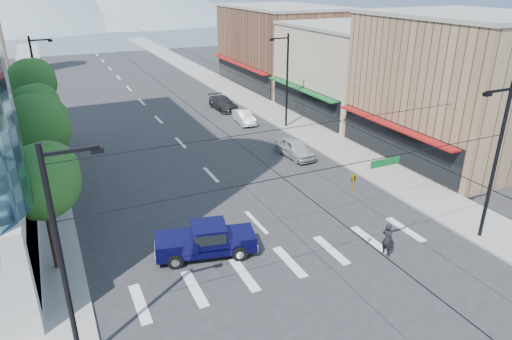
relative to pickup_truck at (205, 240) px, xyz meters
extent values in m
plane|color=#28282B|center=(3.94, -4.00, -0.94)|extent=(160.00, 160.00, 0.00)
cube|color=gray|center=(-8.06, 36.00, -0.87)|extent=(4.00, 120.00, 0.15)
cube|color=gray|center=(15.94, 36.00, -0.87)|extent=(4.00, 120.00, 0.15)
cube|color=#8C6B4C|center=(23.94, 6.00, 4.56)|extent=(12.00, 14.00, 11.00)
cube|color=tan|center=(23.94, 20.00, 3.56)|extent=(12.00, 14.00, 9.00)
cube|color=brown|center=(23.94, 36.00, 4.06)|extent=(12.00, 18.00, 10.00)
cylinder|color=black|center=(-7.26, 2.00, 1.33)|extent=(0.28, 0.28, 4.55)
sphere|color=#1C4C19|center=(-7.26, 2.00, 3.93)|extent=(3.64, 3.64, 3.64)
sphere|color=#1C4C19|center=(-6.86, 2.30, 4.33)|extent=(2.86, 2.86, 2.86)
cylinder|color=black|center=(-7.26, 9.00, 1.61)|extent=(0.28, 0.28, 5.11)
sphere|color=#1C4C19|center=(-7.26, 9.00, 4.53)|extent=(4.09, 4.09, 4.09)
sphere|color=#1C4C19|center=(-6.86, 9.30, 4.93)|extent=(3.21, 3.21, 3.21)
cylinder|color=black|center=(-7.26, 16.00, 1.33)|extent=(0.28, 0.28, 4.55)
sphere|color=#1C4C19|center=(-7.26, 16.00, 3.93)|extent=(3.64, 3.64, 3.64)
sphere|color=#1C4C19|center=(-6.86, 16.30, 4.33)|extent=(2.86, 2.86, 2.86)
cylinder|color=black|center=(-7.26, 23.00, 1.61)|extent=(0.28, 0.28, 5.11)
sphere|color=#1C4C19|center=(-7.26, 23.00, 4.53)|extent=(4.09, 4.09, 4.09)
sphere|color=#1C4C19|center=(-6.86, 23.30, 4.93)|extent=(3.21, 3.21, 3.21)
cylinder|color=black|center=(-6.86, -5.00, 3.56)|extent=(0.20, 0.20, 9.00)
cylinder|color=black|center=(14.74, -5.00, 3.56)|extent=(0.20, 0.20, 9.00)
cylinder|color=black|center=(3.94, -5.00, 5.26)|extent=(21.60, 0.04, 0.04)
imported|color=gold|center=(5.44, -5.00, 4.21)|extent=(0.16, 0.20, 1.00)
cube|color=#0C6626|center=(7.14, -5.00, 5.01)|extent=(1.60, 0.06, 0.35)
cylinder|color=black|center=(-6.86, 26.00, 3.56)|extent=(0.20, 0.20, 9.00)
cube|color=black|center=(-5.96, 26.00, 7.66)|extent=(1.80, 0.12, 0.12)
cube|color=black|center=(-5.16, 26.00, 7.56)|extent=(0.40, 0.25, 0.18)
cylinder|color=black|center=(14.74, 18.00, 3.56)|extent=(0.20, 0.20, 9.00)
cube|color=black|center=(13.84, 18.00, 7.66)|extent=(1.80, 0.12, 0.12)
cube|color=black|center=(13.04, 18.00, 7.56)|extent=(0.40, 0.25, 0.18)
cube|color=black|center=(0.02, 0.00, -0.42)|extent=(5.53, 3.02, 0.33)
cube|color=black|center=(1.83, -0.42, -0.04)|extent=(1.89, 2.10, 0.52)
cube|color=black|center=(0.21, -0.05, 0.34)|extent=(2.16, 2.12, 1.05)
cube|color=black|center=(0.21, -0.05, 0.44)|extent=(1.98, 2.10, 0.57)
cube|color=black|center=(-1.46, 0.34, 0.01)|extent=(2.56, 2.34, 0.62)
cube|color=silver|center=(2.57, -0.59, -0.42)|extent=(0.51, 1.79, 0.33)
cube|color=silver|center=(-2.53, 0.58, -0.42)|extent=(0.51, 1.79, 0.29)
cylinder|color=black|center=(1.44, -1.26, -0.54)|extent=(0.84, 0.46, 0.80)
cylinder|color=black|center=(1.85, 0.50, -0.54)|extent=(0.84, 0.46, 0.80)
cylinder|color=black|center=(-1.80, -0.51, -0.54)|extent=(0.84, 0.46, 0.80)
cylinder|color=black|center=(-1.40, 1.25, -0.54)|extent=(0.84, 0.46, 0.80)
imported|color=black|center=(8.76, -4.10, -0.01)|extent=(0.57, 0.75, 1.87)
imported|color=silver|center=(11.54, 10.62, -0.19)|extent=(1.96, 4.50, 1.51)
imported|color=white|center=(11.54, 21.07, -0.28)|extent=(1.75, 4.12, 1.32)
imported|color=#28282A|center=(11.54, 26.84, -0.23)|extent=(2.19, 4.96, 1.42)
camera|label=1|loc=(-6.41, -19.92, 12.79)|focal=32.00mm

